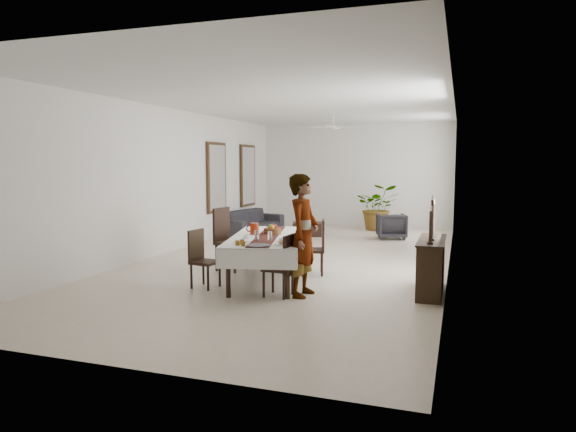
{
  "coord_description": "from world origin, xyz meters",
  "views": [
    {
      "loc": [
        3.16,
        -10.07,
        2.0
      ],
      "look_at": [
        0.27,
        -1.46,
        1.05
      ],
      "focal_mm": 32.0,
      "sensor_mm": 36.0,
      "label": 1
    }
  ],
  "objects_px": {
    "dining_table_top": "(268,238)",
    "sofa": "(252,221)",
    "woman": "(303,235)",
    "sideboard_body": "(431,267)",
    "red_pitcher": "(254,229)"
  },
  "relations": [
    {
      "from": "dining_table_top",
      "to": "sofa",
      "type": "xyz_separation_m",
      "value": [
        -2.57,
        5.45,
        -0.41
      ]
    },
    {
      "from": "woman",
      "to": "sofa",
      "type": "height_order",
      "value": "woman"
    },
    {
      "from": "sofa",
      "to": "sideboard_body",
      "type": "bearing_deg",
      "value": -124.51
    },
    {
      "from": "red_pitcher",
      "to": "woman",
      "type": "bearing_deg",
      "value": -36.7
    },
    {
      "from": "red_pitcher",
      "to": "sofa",
      "type": "relative_size",
      "value": 0.09
    },
    {
      "from": "red_pitcher",
      "to": "sideboard_body",
      "type": "distance_m",
      "value": 2.99
    },
    {
      "from": "dining_table_top",
      "to": "sofa",
      "type": "relative_size",
      "value": 1.09
    },
    {
      "from": "red_pitcher",
      "to": "sofa",
      "type": "xyz_separation_m",
      "value": [
        -2.29,
        5.36,
        -0.54
      ]
    },
    {
      "from": "dining_table_top",
      "to": "red_pitcher",
      "type": "xyz_separation_m",
      "value": [
        -0.28,
        0.09,
        0.14
      ]
    },
    {
      "from": "dining_table_top",
      "to": "woman",
      "type": "relative_size",
      "value": 1.31
    },
    {
      "from": "woman",
      "to": "dining_table_top",
      "type": "bearing_deg",
      "value": 52.26
    },
    {
      "from": "woman",
      "to": "sideboard_body",
      "type": "xyz_separation_m",
      "value": [
        1.82,
        0.77,
        -0.51
      ]
    },
    {
      "from": "dining_table_top",
      "to": "red_pitcher",
      "type": "distance_m",
      "value": 0.32
    },
    {
      "from": "sideboard_body",
      "to": "sofa",
      "type": "bearing_deg",
      "value": 133.95
    },
    {
      "from": "sideboard_body",
      "to": "woman",
      "type": "bearing_deg",
      "value": -156.94
    }
  ]
}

